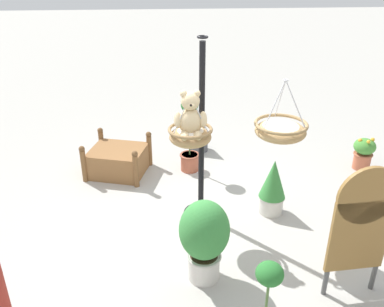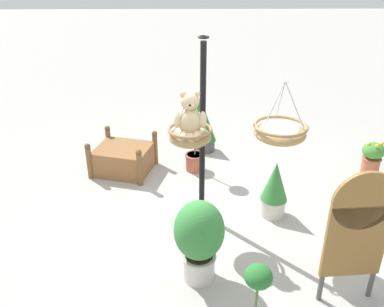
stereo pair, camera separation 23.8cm
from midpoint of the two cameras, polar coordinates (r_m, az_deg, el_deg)
ground_plane at (r=5.36m, az=-1.15°, el=-9.32°), size 40.00×40.00×0.00m
display_pole_central at (r=5.11m, az=-0.07°, el=-1.98°), size 0.44×0.44×2.29m
hanging_basket_with_teddy at (r=4.64m, az=-1.71°, el=2.48°), size 0.50×0.50×0.59m
teddy_bear at (r=4.53m, az=-1.73°, el=5.01°), size 0.36×0.33×0.53m
hanging_basket_left_high at (r=4.49m, az=10.58°, el=3.20°), size 0.57×0.57×0.66m
wooden_planter_box at (r=6.45m, az=-11.16°, el=-0.86°), size 1.04×0.96×0.57m
potted_plant_flowering_red at (r=4.25m, az=0.06°, el=-11.36°), size 0.51×0.51×0.93m
potted_plant_tall_leafy at (r=5.40m, az=9.78°, el=-4.52°), size 0.35×0.35×0.76m
potted_plant_bushy_green at (r=3.79m, az=8.28°, el=-19.92°), size 0.26×0.26×0.85m
potted_plant_small_succulent at (r=6.30m, az=-1.40°, el=1.66°), size 0.31×0.31×1.18m
potted_plant_conical_shrub at (r=6.99m, az=-0.09°, el=3.04°), size 0.36×0.36×0.69m
potted_plant_trailing_ivy at (r=6.91m, az=21.59°, el=0.16°), size 0.33×0.33×0.54m
display_sign_board at (r=4.16m, az=20.81°, el=-8.80°), size 0.59×0.09×1.43m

